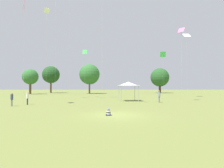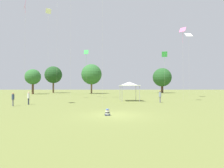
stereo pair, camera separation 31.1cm
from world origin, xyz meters
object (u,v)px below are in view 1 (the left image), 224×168
at_px(kite_0, 181,33).
at_px(kite_4, 163,55).
at_px(person_standing_2, 159,95).
at_px(kite_1, 187,36).
at_px(seated_toddler, 109,113).
at_px(kite_2, 85,54).
at_px(distant_tree_3, 30,77).
at_px(person_standing_1, 12,98).
at_px(distant_tree_1, 51,75).
at_px(kite_8, 47,15).
at_px(distant_tree_2, 160,77).
at_px(canopy_tent, 128,84).
at_px(kite_6, 56,0).
at_px(person_standing_0, 27,97).
at_px(distant_tree_0, 89,74).
at_px(kite_5, 24,5).

xyz_separation_m(kite_0, kite_4, (-0.55, 7.33, -2.22)).
height_order(person_standing_2, kite_1, kite_1).
bearing_deg(seated_toddler, kite_2, 97.20).
bearing_deg(distant_tree_3, person_standing_1, -69.28).
distance_m(seated_toddler, distant_tree_3, 50.31).
bearing_deg(person_standing_2, distant_tree_1, 22.31).
bearing_deg(kite_8, distant_tree_1, -56.11).
relative_size(seated_toddler, kite_0, 0.05).
relative_size(person_standing_2, distant_tree_2, 0.18).
height_order(canopy_tent, kite_8, kite_8).
bearing_deg(distant_tree_2, kite_0, -102.36).
distance_m(kite_2, kite_6, 11.81).
bearing_deg(kite_6, distant_tree_1, -87.31).
bearing_deg(canopy_tent, distant_tree_3, 134.13).
bearing_deg(person_standing_0, distant_tree_0, 151.81).
distance_m(kite_6, distant_tree_3, 30.68).
distance_m(person_standing_1, distant_tree_3, 39.23).
relative_size(person_standing_2, distant_tree_1, 0.17).
bearing_deg(canopy_tent, kite_0, -7.30).
bearing_deg(distant_tree_0, kite_0, -62.28).
xyz_separation_m(kite_1, kite_4, (-6.23, -3.12, -4.76)).
relative_size(kite_2, distant_tree_0, 0.93).
height_order(kite_1, kite_6, kite_6).
bearing_deg(distant_tree_1, kite_0, -51.16).
xyz_separation_m(distant_tree_0, distant_tree_1, (-15.78, 7.85, 0.39)).
xyz_separation_m(seated_toddler, kite_1, (17.19, 23.62, 13.07)).
xyz_separation_m(person_standing_1, person_standing_2, (18.57, 4.34, 0.11)).
xyz_separation_m(kite_0, kite_5, (-21.55, -5.87, 1.37)).
xyz_separation_m(person_standing_2, distant_tree_0, (-13.65, 35.74, 5.65)).
bearing_deg(distant_tree_3, kite_1, -25.08).
bearing_deg(kite_1, kite_4, -108.72).
distance_m(seated_toddler, canopy_tent, 14.82).
distance_m(person_standing_1, kite_5, 11.24).
relative_size(person_standing_1, canopy_tent, 0.49).
relative_size(kite_6, distant_tree_0, 2.02).
bearing_deg(person_standing_2, distant_tree_3, 33.51).
distance_m(canopy_tent, kite_8, 19.99).
xyz_separation_m(kite_0, distant_tree_2, (8.88, 40.50, -4.69)).
height_order(seated_toddler, person_standing_2, person_standing_2).
relative_size(kite_6, distant_tree_2, 2.14).
bearing_deg(kite_5, seated_toddler, 68.33).
bearing_deg(kite_8, person_standing_2, 175.57).
xyz_separation_m(person_standing_0, kite_4, (21.09, 11.94, 7.53)).
bearing_deg(kite_0, kite_2, -113.95).
height_order(canopy_tent, distant_tree_0, distant_tree_0).
distance_m(person_standing_1, person_standing_2, 19.07).
xyz_separation_m(seated_toddler, kite_2, (-4.50, 20.51, 8.58)).
distance_m(canopy_tent, kite_6, 22.02).
bearing_deg(distant_tree_0, person_standing_2, -69.10).
height_order(kite_4, distant_tree_1, distant_tree_1).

